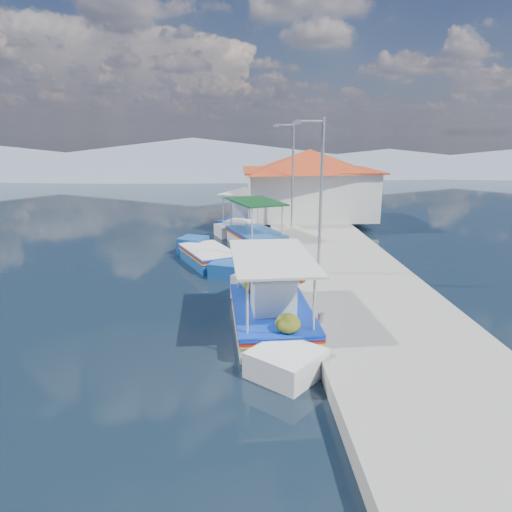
{
  "coord_description": "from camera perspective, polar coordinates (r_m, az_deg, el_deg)",
  "views": [
    {
      "loc": [
        1.32,
        -15.54,
        5.95
      ],
      "look_at": [
        2.09,
        1.73,
        1.3
      ],
      "focal_mm": 32.34,
      "sensor_mm": 36.0,
      "label": 1
    }
  ],
  "objects": [
    {
      "name": "harbor_building",
      "position": [
        31.09,
        6.57,
        9.09
      ],
      "size": [
        10.49,
        10.49,
        4.4
      ],
      "color": "white",
      "rests_on": "quay"
    },
    {
      "name": "main_caique",
      "position": [
        14.45,
        1.92,
        -7.07
      ],
      "size": [
        2.6,
        8.01,
        2.64
      ],
      "rotation": [
        0.0,
        0.0,
        -0.05
      ],
      "color": "silver",
      "rests_on": "ground"
    },
    {
      "name": "bollards",
      "position": [
        21.59,
        4.12,
        0.81
      ],
      "size": [
        0.2,
        17.2,
        0.3
      ],
      "color": "#A5A8AD",
      "rests_on": "quay"
    },
    {
      "name": "mountain_ridge",
      "position": [
        71.83,
        1.66,
        11.92
      ],
      "size": [
        171.4,
        96.0,
        5.5
      ],
      "color": "slate",
      "rests_on": "ground"
    },
    {
      "name": "caique_blue_hull",
      "position": [
        21.59,
        -5.79,
        -0.21
      ],
      "size": [
        3.35,
        5.59,
        1.09
      ],
      "rotation": [
        0.0,
        0.0,
        -0.41
      ],
      "color": "#194C96",
      "rests_on": "ground"
    },
    {
      "name": "ground",
      "position": [
        16.69,
        -6.96,
        -5.94
      ],
      "size": [
        160.0,
        160.0,
        0.0
      ],
      "primitive_type": "plane",
      "color": "black",
      "rests_on": "ground"
    },
    {
      "name": "lamp_post_near",
      "position": [
        17.95,
        7.78,
        8.21
      ],
      "size": [
        1.21,
        0.14,
        6.0
      ],
      "color": "#A5A8AD",
      "rests_on": "quay"
    },
    {
      "name": "caique_far",
      "position": [
        29.66,
        -1.17,
        4.42
      ],
      "size": [
        4.15,
        6.75,
        2.6
      ],
      "rotation": [
        0.0,
        0.0,
        0.43
      ],
      "color": "silver",
      "rests_on": "ground"
    },
    {
      "name": "quay",
      "position": [
        22.74,
        9.15,
        0.35
      ],
      "size": [
        5.0,
        44.0,
        0.5
      ],
      "primitive_type": "cube",
      "color": "gray",
      "rests_on": "ground"
    },
    {
      "name": "lamp_post_far",
      "position": [
        26.81,
        4.36,
        10.52
      ],
      "size": [
        1.21,
        0.14,
        6.0
      ],
      "color": "#A5A8AD",
      "rests_on": "quay"
    },
    {
      "name": "caique_green_canopy",
      "position": [
        25.17,
        -0.02,
        2.32
      ],
      "size": [
        3.67,
        6.78,
        2.69
      ],
      "rotation": [
        0.0,
        0.0,
        -0.34
      ],
      "color": "silver",
      "rests_on": "ground"
    }
  ]
}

